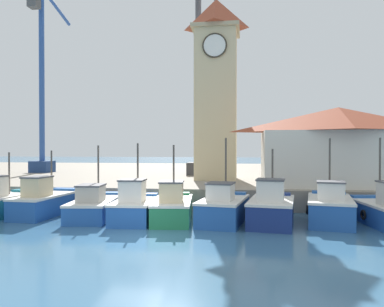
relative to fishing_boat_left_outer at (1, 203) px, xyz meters
name	(u,v)px	position (x,y,z in m)	size (l,w,h in m)	color
ground_plane	(131,240)	(8.88, -4.29, -0.79)	(300.00, 300.00, 0.00)	#386689
quay_wharf	(203,176)	(8.88, 23.52, -0.13)	(120.00, 40.00, 1.31)	gray
fishing_boat_left_outer	(1,203)	(0.00, 0.00, 0.00)	(2.55, 4.43, 3.62)	#196B7F
fishing_boat_left_inner	(45,202)	(2.24, 0.70, -0.01)	(2.11, 4.90, 3.72)	#2356A8
fishing_boat_mid_left	(95,206)	(5.35, 0.43, -0.13)	(2.72, 5.30, 4.01)	#2356A8
fishing_boat_center	(135,207)	(7.87, -0.27, -0.03)	(2.28, 4.23, 4.12)	#2356A8
fishing_boat_mid_right	(173,207)	(9.80, 0.13, -0.05)	(2.46, 4.91, 4.03)	#237A4C
fishing_boat_right_inner	(223,208)	(12.49, 0.04, -0.02)	(2.73, 4.69, 4.40)	#2356A8
fishing_boat_right_outer	(271,208)	(14.93, -0.08, 0.02)	(2.74, 4.61, 3.81)	navy
fishing_boat_far_right	(330,208)	(17.92, 0.62, 0.01)	(2.87, 4.72, 4.37)	#2356A8
clock_tower	(216,85)	(11.28, 11.23, 8.23)	(3.77, 3.77, 16.29)	beige
warehouse_right	(338,146)	(19.84, 7.01, 3.24)	(10.42, 5.67, 5.30)	silver
port_crane_near	(199,93)	(9.26, 16.01, 8.37)	(3.16, 7.77, 20.32)	#353539
port_crane_far	(42,98)	(-7.65, 17.72, 8.44)	(2.00, 7.70, 20.37)	navy
dock_worker_near_tower	(275,175)	(15.48, 4.89, 1.37)	(0.34, 0.22, 1.62)	#33333D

